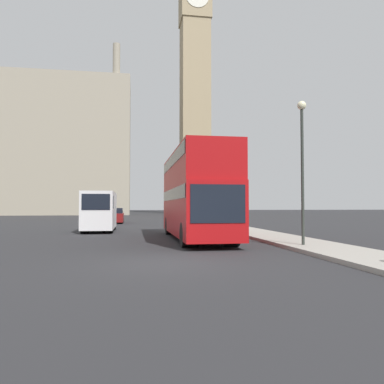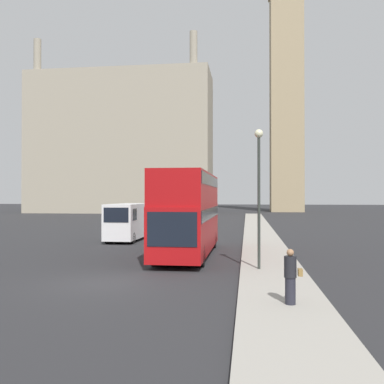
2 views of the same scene
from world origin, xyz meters
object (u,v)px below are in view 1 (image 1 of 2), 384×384
red_double_decker_bus (196,192)px  parked_sedan (115,216)px  street_lamp (302,150)px  white_van (100,210)px  clock_tower (195,68)px

red_double_decker_bus → parked_sedan: bearing=104.2°
red_double_decker_bus → street_lamp: bearing=-52.2°
red_double_decker_bus → white_van: bearing=127.5°
clock_tower → red_double_decker_bus: 74.89m
red_double_decker_bus → white_van: (-5.36, 6.99, -1.04)m
clock_tower → street_lamp: size_ratio=11.43×
white_van → clock_tower: bearing=74.6°
clock_tower → street_lamp: clock_tower is taller
red_double_decker_bus → white_van: size_ratio=1.80×
white_van → street_lamp: bearing=-52.4°
street_lamp → parked_sedan: street_lamp is taller
street_lamp → parked_sedan: (-8.57, 24.18, -3.28)m
parked_sedan → white_van: bearing=-91.8°
white_van → red_double_decker_bus: bearing=-52.5°
red_double_decker_bus → parked_sedan: 20.24m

